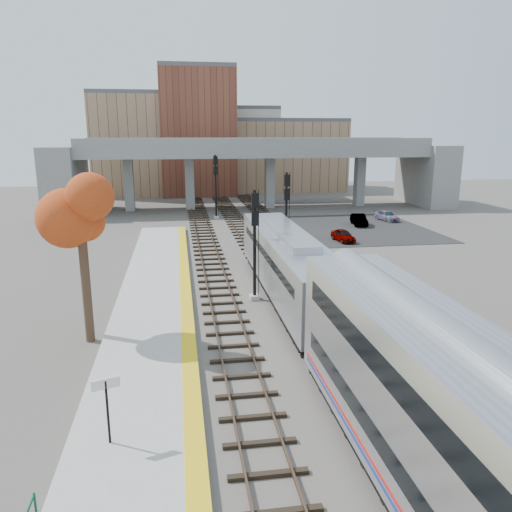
{
  "coord_description": "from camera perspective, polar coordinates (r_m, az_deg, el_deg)",
  "views": [
    {
      "loc": [
        -5.58,
        -23.32,
        10.13
      ],
      "look_at": [
        -0.82,
        7.2,
        2.5
      ],
      "focal_mm": 35.0,
      "sensor_mm": 36.0,
      "label": 1
    }
  ],
  "objects": [
    {
      "name": "buildings_far",
      "position": [
        90.17,
        -4.62,
        12.4
      ],
      "size": [
        43.0,
        21.0,
        20.6
      ],
      "color": "#9E785C",
      "rests_on": "ground"
    },
    {
      "name": "yellow_strip",
      "position": [
        25.28,
        -7.74,
        -9.0
      ],
      "size": [
        0.7,
        60.0,
        0.01
      ],
      "primitive_type": "cube",
      "color": "yellow",
      "rests_on": "platform"
    },
    {
      "name": "car_c",
      "position": [
        61.26,
        14.72,
        4.46
      ],
      "size": [
        2.11,
        3.99,
        1.1
      ],
      "primitive_type": "imported",
      "rotation": [
        0.0,
        0.0,
        0.15
      ],
      "color": "#99999E",
      "rests_on": "parking_lot"
    },
    {
      "name": "locomotive",
      "position": [
        30.99,
        3.69,
        -0.83
      ],
      "size": [
        3.02,
        19.05,
        4.1
      ],
      "color": "#A8AAB2",
      "rests_on": "ground"
    },
    {
      "name": "parking_lot",
      "position": [
        55.85,
        11.83,
        3.15
      ],
      "size": [
        14.0,
        18.0,
        0.04
      ],
      "primitive_type": "cube",
      "color": "black",
      "rests_on": "ground"
    },
    {
      "name": "car_a",
      "position": [
        48.44,
        9.93,
        2.33
      ],
      "size": [
        1.76,
        3.5,
        1.14
      ],
      "primitive_type": "imported",
      "rotation": [
        0.0,
        0.0,
        0.13
      ],
      "color": "#99999E",
      "rests_on": "parking_lot"
    },
    {
      "name": "signal_mast_mid",
      "position": [
        40.57,
        3.47,
        4.48
      ],
      "size": [
        0.6,
        0.64,
        7.09
      ],
      "color": "#9E9E99",
      "rests_on": "ground"
    },
    {
      "name": "overpass",
      "position": [
        69.25,
        -0.13,
        10.3
      ],
      "size": [
        54.0,
        12.0,
        9.5
      ],
      "color": "slate",
      "rests_on": "ground"
    },
    {
      "name": "ground",
      "position": [
        26.03,
        4.29,
        -9.07
      ],
      "size": [
        160.0,
        160.0,
        0.0
      ],
      "primitive_type": "plane",
      "color": "#47423D",
      "rests_on": "ground"
    },
    {
      "name": "station_sign",
      "position": [
        17.12,
        -16.71,
        -15.21
      ],
      "size": [
        0.87,
        0.32,
        2.27
      ],
      "rotation": [
        0.0,
        0.0,
        0.31
      ],
      "color": "black",
      "rests_on": "platform"
    },
    {
      "name": "platform",
      "position": [
        25.41,
        -12.08,
        -9.52
      ],
      "size": [
        4.5,
        60.0,
        0.35
      ],
      "primitive_type": "cube",
      "color": "#9E9E99",
      "rests_on": "ground"
    },
    {
      "name": "tracks",
      "position": [
        37.77,
        1.39,
        -1.57
      ],
      "size": [
        10.7,
        95.0,
        0.25
      ],
      "color": "black",
      "rests_on": "ground"
    },
    {
      "name": "car_b",
      "position": [
        57.23,
        11.69,
        4.07
      ],
      "size": [
        1.87,
        3.98,
        1.26
      ],
      "primitive_type": "imported",
      "rotation": [
        0.0,
        0.0,
        -0.15
      ],
      "color": "#99999E",
      "rests_on": "parking_lot"
    },
    {
      "name": "tree",
      "position": [
        24.95,
        -19.5,
        4.83
      ],
      "size": [
        3.6,
        3.6,
        8.83
      ],
      "color": "#382619",
      "rests_on": "ground"
    },
    {
      "name": "signal_mast_far",
      "position": [
        60.59,
        -4.62,
        7.93
      ],
      "size": [
        0.6,
        0.64,
        7.65
      ],
      "color": "#9E9E99",
      "rests_on": "ground"
    },
    {
      "name": "signal_mast_near",
      "position": [
        30.33,
        -0.15,
        0.98
      ],
      "size": [
        0.6,
        0.64,
        6.85
      ],
      "color": "#9E9E99",
      "rests_on": "ground"
    }
  ]
}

